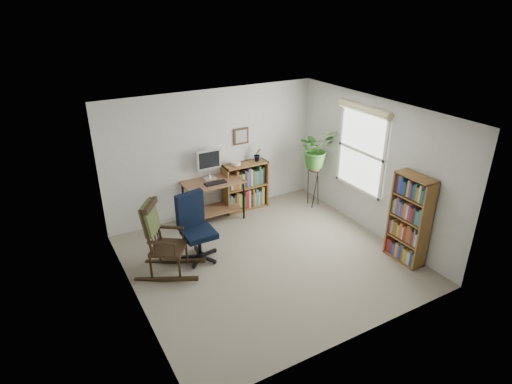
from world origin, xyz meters
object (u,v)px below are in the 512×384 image
office_chair (199,228)px  tall_bookshelf (410,219)px  rocking_chair (168,239)px  low_bookshelf (245,186)px  desk (214,200)px

office_chair → tall_bookshelf: 3.29m
office_chair → tall_bookshelf: tall_bookshelf is taller
rocking_chair → tall_bookshelf: (3.40, -1.50, 0.13)m
office_chair → tall_bookshelf: (2.86, -1.63, 0.17)m
low_bookshelf → tall_bookshelf: tall_bookshelf is taller
low_bookshelf → office_chair: bearing=-140.4°
desk → low_bookshelf: 0.76m
rocking_chair → low_bookshelf: 2.46m
office_chair → rocking_chair: (-0.54, -0.12, 0.04)m
office_chair → low_bookshelf: (1.50, 1.25, -0.09)m
office_chair → low_bookshelf: office_chair is taller
office_chair → rocking_chair: 0.56m
rocking_chair → low_bookshelf: bearing=-20.6°
desk → low_bookshelf: (0.74, 0.12, 0.08)m
office_chair → tall_bookshelf: size_ratio=0.77×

